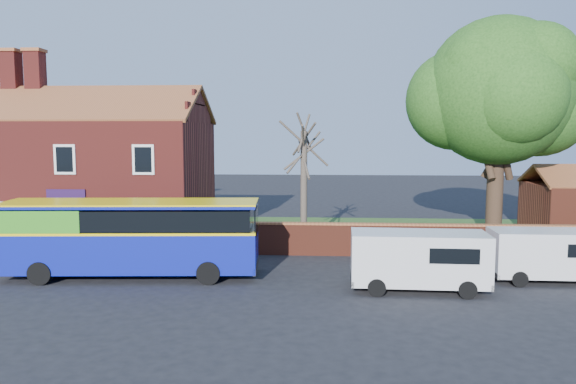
# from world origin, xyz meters

# --- Properties ---
(ground) EXTENTS (120.00, 120.00, 0.00)m
(ground) POSITION_xyz_m (0.00, 0.00, 0.00)
(ground) COLOR black
(ground) RESTS_ON ground
(pavement) EXTENTS (18.00, 3.50, 0.12)m
(pavement) POSITION_xyz_m (-7.00, 5.75, 0.06)
(pavement) COLOR gray
(pavement) RESTS_ON ground
(kerb) EXTENTS (18.00, 0.15, 0.14)m
(kerb) POSITION_xyz_m (-7.00, 4.00, 0.07)
(kerb) COLOR slate
(kerb) RESTS_ON ground
(grass_strip) EXTENTS (26.00, 12.00, 0.04)m
(grass_strip) POSITION_xyz_m (13.00, 13.00, 0.02)
(grass_strip) COLOR #426B28
(grass_strip) RESTS_ON ground
(shop_building) EXTENTS (12.30, 8.13, 10.50)m
(shop_building) POSITION_xyz_m (-7.02, 11.50, 3.41)
(shop_building) COLOR maroon
(shop_building) RESTS_ON ground
(boundary_wall) EXTENTS (22.00, 0.38, 1.60)m
(boundary_wall) POSITION_xyz_m (13.00, 7.00, 0.81)
(boundary_wall) COLOR maroon
(boundary_wall) RESTS_ON ground
(bus) EXTENTS (10.47, 3.32, 3.14)m
(bus) POSITION_xyz_m (-2.26, 2.38, 1.78)
(bus) COLOR #0D1999
(bus) RESTS_ON ground
(van_near) EXTENTS (5.10, 2.23, 2.21)m
(van_near) POSITION_xyz_m (9.51, 1.09, 1.24)
(van_near) COLOR silver
(van_near) RESTS_ON ground
(van_far) EXTENTS (4.72, 2.01, 2.06)m
(van_far) POSITION_xyz_m (15.01, 2.68, 1.15)
(van_far) COLOR silver
(van_far) RESTS_ON ground
(large_tree) EXTENTS (9.83, 7.78, 11.99)m
(large_tree) POSITION_xyz_m (15.23, 11.00, 7.85)
(large_tree) COLOR black
(large_tree) RESTS_ON ground
(bare_tree) EXTENTS (2.46, 2.94, 6.57)m
(bare_tree) POSITION_xyz_m (4.92, 8.91, 3.37)
(bare_tree) COLOR #4C4238
(bare_tree) RESTS_ON ground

